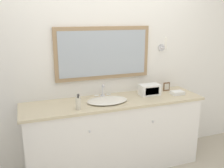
{
  "coord_description": "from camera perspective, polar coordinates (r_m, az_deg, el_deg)",
  "views": [
    {
      "loc": [
        -0.96,
        -2.31,
        1.83
      ],
      "look_at": [
        -0.03,
        0.29,
        1.08
      ],
      "focal_mm": 40.0,
      "sensor_mm": 36.0,
      "label": 1
    }
  ],
  "objects": [
    {
      "name": "wall_back",
      "position": [
        3.11,
        -1.41,
        4.95
      ],
      "size": [
        8.0,
        0.18,
        2.55
      ],
      "color": "white",
      "rests_on": "ground_plane"
    },
    {
      "name": "vanity_counter",
      "position": [
        3.1,
        0.51,
        -11.43
      ],
      "size": [
        2.14,
        0.56,
        0.88
      ],
      "color": "white",
      "rests_on": "ground_plane"
    },
    {
      "name": "sink_basin",
      "position": [
        2.87,
        -1.13,
        -3.71
      ],
      "size": [
        0.47,
        0.37,
        0.16
      ],
      "color": "silver",
      "rests_on": "vanity_counter"
    },
    {
      "name": "soap_bottle",
      "position": [
        2.65,
        -7.72,
        -4.38
      ],
      "size": [
        0.06,
        0.06,
        0.17
      ],
      "color": "beige",
      "rests_on": "vanity_counter"
    },
    {
      "name": "appliance_box",
      "position": [
        3.14,
        8.57,
        -1.29
      ],
      "size": [
        0.26,
        0.15,
        0.13
      ],
      "color": "white",
      "rests_on": "vanity_counter"
    },
    {
      "name": "picture_frame",
      "position": [
        3.36,
        12.35,
        -0.58
      ],
      "size": [
        0.09,
        0.01,
        0.11
      ],
      "color": "brown",
      "rests_on": "vanity_counter"
    },
    {
      "name": "hand_towel_near_sink",
      "position": [
        3.25,
        14.72,
        -1.96
      ],
      "size": [
        0.15,
        0.11,
        0.04
      ],
      "color": "white",
      "rests_on": "vanity_counter"
    }
  ]
}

